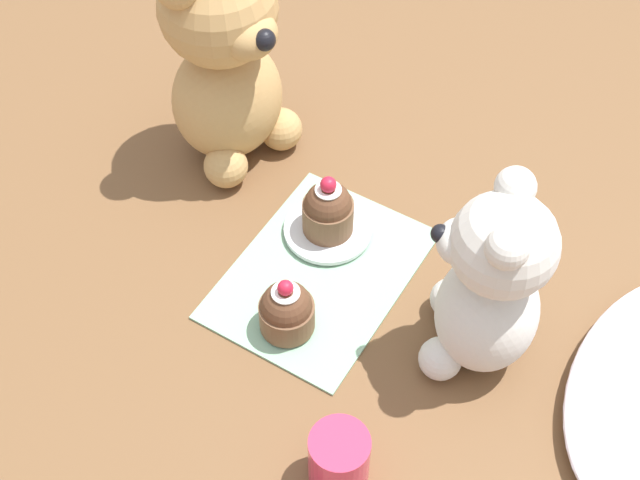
{
  "coord_description": "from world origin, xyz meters",
  "views": [
    {
      "loc": [
        0.45,
        0.27,
        0.72
      ],
      "look_at": [
        0.0,
        0.0,
        0.06
      ],
      "focal_mm": 50.0,
      "sensor_mm": 36.0,
      "label": 1
    }
  ],
  "objects_px": {
    "cupcake_near_cream_bear": "(287,310)",
    "saucer_plate": "(328,229)",
    "juice_glass": "(339,460)",
    "cupcake_near_tan_bear": "(328,210)",
    "teddy_bear_tan": "(225,59)",
    "teddy_bear_cream": "(490,286)"
  },
  "relations": [
    {
      "from": "cupcake_near_tan_bear",
      "to": "teddy_bear_tan",
      "type": "bearing_deg",
      "value": -109.37
    },
    {
      "from": "teddy_bear_tan",
      "to": "teddy_bear_cream",
      "type": "bearing_deg",
      "value": -91.58
    },
    {
      "from": "teddy_bear_tan",
      "to": "cupcake_near_cream_bear",
      "type": "bearing_deg",
      "value": -119.25
    },
    {
      "from": "cupcake_near_cream_bear",
      "to": "saucer_plate",
      "type": "height_order",
      "value": "cupcake_near_cream_bear"
    },
    {
      "from": "juice_glass",
      "to": "cupcake_near_cream_bear",
      "type": "bearing_deg",
      "value": -131.32
    },
    {
      "from": "teddy_bear_tan",
      "to": "cupcake_near_cream_bear",
      "type": "height_order",
      "value": "teddy_bear_tan"
    },
    {
      "from": "juice_glass",
      "to": "cupcake_near_tan_bear",
      "type": "bearing_deg",
      "value": -147.08
    },
    {
      "from": "cupcake_near_cream_bear",
      "to": "teddy_bear_tan",
      "type": "bearing_deg",
      "value": -133.7
    },
    {
      "from": "cupcake_near_cream_bear",
      "to": "saucer_plate",
      "type": "bearing_deg",
      "value": -167.49
    },
    {
      "from": "teddy_bear_cream",
      "to": "cupcake_near_tan_bear",
      "type": "bearing_deg",
      "value": -121.09
    },
    {
      "from": "cupcake_near_cream_bear",
      "to": "saucer_plate",
      "type": "relative_size",
      "value": 0.75
    },
    {
      "from": "teddy_bear_cream",
      "to": "cupcake_near_tan_bear",
      "type": "distance_m",
      "value": 0.2
    },
    {
      "from": "cupcake_near_cream_bear",
      "to": "juice_glass",
      "type": "xyz_separation_m",
      "value": [
        0.1,
        0.12,
        0.0
      ]
    },
    {
      "from": "teddy_bear_tan",
      "to": "saucer_plate",
      "type": "relative_size",
      "value": 2.82
    },
    {
      "from": "teddy_bear_cream",
      "to": "teddy_bear_tan",
      "type": "distance_m",
      "value": 0.36
    },
    {
      "from": "saucer_plate",
      "to": "cupcake_near_tan_bear",
      "type": "bearing_deg",
      "value": 90.0
    },
    {
      "from": "cupcake_near_cream_bear",
      "to": "cupcake_near_tan_bear",
      "type": "distance_m",
      "value": 0.12
    },
    {
      "from": "teddy_bear_tan",
      "to": "saucer_plate",
      "type": "bearing_deg",
      "value": -94.92
    },
    {
      "from": "teddy_bear_cream",
      "to": "cupcake_near_cream_bear",
      "type": "height_order",
      "value": "teddy_bear_cream"
    },
    {
      "from": "cupcake_near_tan_bear",
      "to": "juice_glass",
      "type": "xyz_separation_m",
      "value": [
        0.22,
        0.14,
        -0.01
      ]
    },
    {
      "from": "saucer_plate",
      "to": "cupcake_near_tan_bear",
      "type": "relative_size",
      "value": 1.23
    },
    {
      "from": "teddy_bear_cream",
      "to": "saucer_plate",
      "type": "relative_size",
      "value": 2.28
    }
  ]
}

